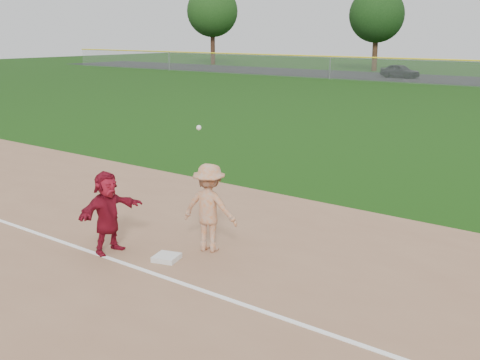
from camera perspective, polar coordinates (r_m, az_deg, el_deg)
The scene contains 8 objects.
ground at distance 11.28m, azimuth -4.75°, elevation -7.88°, with size 160.00×160.00×0.00m, color #143A0B.
foul_line at distance 10.75m, azimuth -7.68°, elevation -8.96°, with size 60.00×0.10×0.01m, color white.
first_base at distance 11.41m, azimuth -6.97°, elevation -7.31°, with size 0.44×0.44×0.10m, color silver.
base_runner at distance 11.77m, azimuth -12.46°, elevation -2.99°, with size 1.49×0.47×1.61m, color maroon.
car_left at distance 57.74m, azimuth 14.92°, elevation 9.96°, with size 1.47×3.64×1.24m, color black.
first_base_play at distance 11.59m, azimuth -2.91°, elevation -2.64°, with size 1.24×0.90×2.49m.
tree_0 at distance 78.62m, azimuth -2.63°, elevation 15.69°, with size 6.40×6.40×9.81m.
tree_1 at distance 67.31m, azimuth 12.85°, elevation 15.01°, with size 5.80×5.80×8.75m.
Camera 1 is at (7.17, -7.64, 4.19)m, focal length 45.00 mm.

